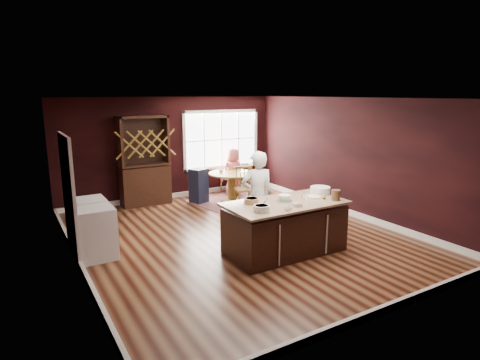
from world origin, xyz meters
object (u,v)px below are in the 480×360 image
Objects in this scene: kitchen_island at (285,228)px; seated_woman at (233,172)px; layer_cake at (284,198)px; toddler at (200,171)px; chair_east at (256,180)px; chair_south at (244,187)px; dining_table at (231,181)px; high_chair at (199,185)px; baker at (257,196)px; washer at (96,233)px; chair_north at (229,176)px; dryer at (89,223)px; hutch at (144,161)px.

seated_woman is at bearing 73.01° from kitchen_island.
toddler is at bearing 87.94° from layer_cake.
chair_east is 1.17m from chair_south.
high_chair reaches higher than dining_table.
baker is at bearing -97.29° from chair_south.
washer is (-4.65, -2.14, -0.02)m from chair_east.
chair_north is 1.09× the size of high_chair.
baker is at bearing 66.81° from seated_woman.
layer_cake is 4.16m from seated_woman.
chair_east is at bearing 59.37° from chair_south.
baker is 1.70× the size of chair_north.
dining_table is at bearing 21.03° from dryer.
high_chair is at bearing 89.05° from layer_cake.
chair_north is 0.29m from seated_woman.
dining_table is 2.29m from hutch.
layer_cake reaches higher than chair_east.
chair_north is at bearing 34.18° from washer.
dining_table is 0.69× the size of baker.
chair_north is (-0.46, 0.71, 0.04)m from chair_east.
dining_table is 1.32× the size of dryer.
baker reaches higher than chair_north.
chair_south is (0.83, 2.78, 0.08)m from kitchen_island.
chair_east reaches higher than kitchen_island.
baker is at bearing -112.22° from high_chair.
baker is at bearing 164.18° from chair_east.
seated_woman is (0.32, 0.48, 0.12)m from dining_table.
seated_woman reaches higher than kitchen_island.
seated_woman is 4.62m from dryer.
dryer is at bearing 90.00° from washer.
layer_cake is 1.09× the size of toddler.
dining_table is 4.58× the size of toddler.
dryer is (-2.97, 2.00, -0.53)m from layer_cake.
hutch reaches higher than high_chair.
seated_woman is at bearing 56.19° from dining_table.
dryer is (-4.19, -2.21, -0.06)m from chair_north.
baker reaches higher than chair_south.
high_chair is (0.06, 3.75, -0.51)m from layer_cake.
chair_east is 4.89m from dryer.
dryer is (-3.86, -1.48, -0.08)m from dining_table.
seated_woman is at bearing 62.16° from chair_east.
kitchen_island is 2.05× the size of chair_south.
chair_south is at bearing 148.96° from chair_east.
washer is at bearing -141.51° from toddler.
baker is at bearing 60.44° from chair_north.
baker is 1.67× the size of chair_south.
chair_east is at bearing -12.27° from toddler.
hutch is at bearing -11.09° from chair_north.
baker is 1.32× the size of seated_woman.
seated_woman is at bearing 89.59° from chair_south.
chair_south is at bearing 19.73° from washer.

